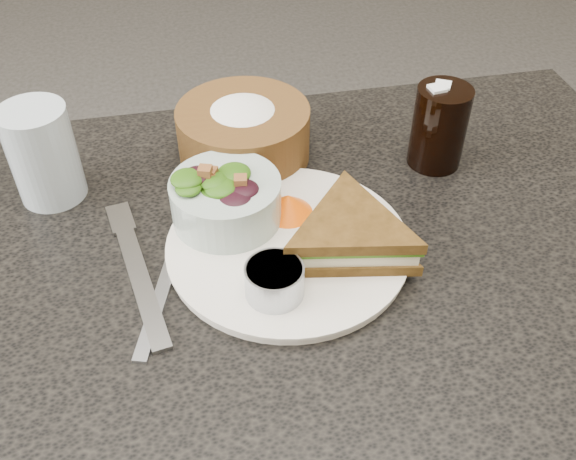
% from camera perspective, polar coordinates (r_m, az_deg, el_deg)
% --- Properties ---
extents(dining_table, '(1.00, 0.70, 0.75)m').
position_cam_1_polar(dining_table, '(1.01, 0.42, -18.18)').
color(dining_table, black).
rests_on(dining_table, floor).
extents(dinner_plate, '(0.27, 0.27, 0.01)m').
position_cam_1_polar(dinner_plate, '(0.72, 0.00, -1.42)').
color(dinner_plate, silver).
rests_on(dinner_plate, dining_table).
extents(sandwich, '(0.20, 0.20, 0.05)m').
position_cam_1_polar(sandwich, '(0.70, 5.56, -0.41)').
color(sandwich, brown).
rests_on(sandwich, dinner_plate).
extents(salad_bowl, '(0.13, 0.13, 0.07)m').
position_cam_1_polar(salad_bowl, '(0.73, -5.57, 3.24)').
color(salad_bowl, '#9AAEA6').
rests_on(salad_bowl, dinner_plate).
extents(dressing_ramekin, '(0.07, 0.07, 0.04)m').
position_cam_1_polar(dressing_ramekin, '(0.65, -1.21, -4.55)').
color(dressing_ramekin, '#A5ACB5').
rests_on(dressing_ramekin, dinner_plate).
extents(orange_wedge, '(0.08, 0.08, 0.03)m').
position_cam_1_polar(orange_wedge, '(0.75, -0.00, 2.31)').
color(orange_wedge, '#FF5A05').
rests_on(orange_wedge, dinner_plate).
extents(fork, '(0.06, 0.21, 0.01)m').
position_cam_1_polar(fork, '(0.71, -13.05, -4.17)').
color(fork, gray).
rests_on(fork, dining_table).
extents(knife, '(0.08, 0.22, 0.00)m').
position_cam_1_polar(knife, '(0.71, -10.71, -4.09)').
color(knife, '#A7ABB4').
rests_on(knife, dining_table).
extents(bread_basket, '(0.21, 0.21, 0.10)m').
position_cam_1_polar(bread_basket, '(0.84, -3.99, 9.29)').
color(bread_basket, brown).
rests_on(bread_basket, dining_table).
extents(cola_glass, '(0.08, 0.08, 0.12)m').
position_cam_1_polar(cola_glass, '(0.84, 13.35, 9.25)').
color(cola_glass, black).
rests_on(cola_glass, dining_table).
extents(water_glass, '(0.10, 0.10, 0.12)m').
position_cam_1_polar(water_glass, '(0.82, -20.95, 6.33)').
color(water_glass, '#A8B8C4').
rests_on(water_glass, dining_table).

